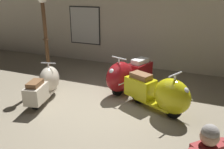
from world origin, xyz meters
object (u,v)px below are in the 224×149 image
(scooter_0, at_px, (46,84))
(lamppost, at_px, (46,36))
(scooter_1, at_px, (126,75))
(scooter_2, at_px, (161,94))

(scooter_0, height_order, lamppost, lamppost)
(scooter_1, bearing_deg, scooter_2, 73.24)
(scooter_2, distance_m, lamppost, 3.75)
(scooter_0, xyz_separation_m, scooter_1, (1.86, 1.28, 0.07))
(scooter_0, relative_size, lamppost, 0.58)
(scooter_1, xyz_separation_m, scooter_2, (1.20, -0.86, -0.01))
(scooter_0, bearing_deg, scooter_2, -95.54)
(scooter_1, height_order, scooter_2, scooter_1)
(scooter_1, relative_size, lamppost, 0.68)
(scooter_0, xyz_separation_m, scooter_2, (3.05, 0.42, 0.06))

